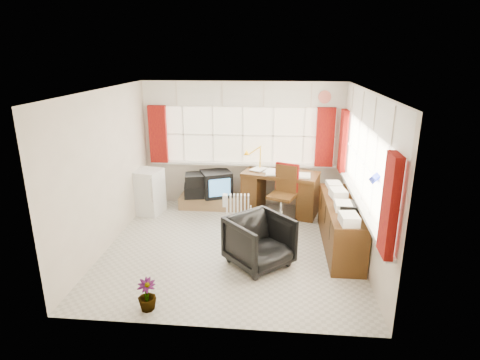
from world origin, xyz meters
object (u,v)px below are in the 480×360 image
object	(u,v)px
crt_tv	(216,184)
mini_fridge	(148,192)
desk_lamp	(260,153)
office_chair	(259,241)
credenza	(340,224)
tv_bench	(215,201)
task_chair	(284,192)
radiator	(238,214)
desk	(280,191)

from	to	relation	value
crt_tv	mini_fridge	size ratio (longest dim) A/B	0.82
desk_lamp	crt_tv	size ratio (longest dim) A/B	0.64
office_chair	credenza	world-z (taller)	credenza
credenza	mini_fridge	xyz separation A→B (m)	(-3.53, 1.12, 0.04)
desk_lamp	office_chair	xyz separation A→B (m)	(0.10, -2.31, -0.76)
tv_bench	crt_tv	bearing A→B (deg)	14.54
desk_lamp	credenza	size ratio (longest dim) A/B	0.23
task_chair	office_chair	xyz separation A→B (m)	(-0.38, -1.66, -0.20)
desk_lamp	radiator	size ratio (longest dim) A/B	0.73
radiator	mini_fridge	size ratio (longest dim) A/B	0.73
task_chair	office_chair	world-z (taller)	task_chair
office_chair	radiator	world-z (taller)	office_chair
task_chair	tv_bench	distance (m)	1.57
task_chair	mini_fridge	size ratio (longest dim) A/B	1.26
office_chair	tv_bench	world-z (taller)	office_chair
office_chair	mini_fridge	bearing A→B (deg)	98.59
mini_fridge	desk	bearing A→B (deg)	5.59
desk_lamp	mini_fridge	bearing A→B (deg)	-167.51
task_chair	radiator	distance (m)	0.96
credenza	desk_lamp	bearing A→B (deg)	130.62
credenza	tv_bench	xyz separation A→B (m)	(-2.28, 1.52, -0.27)
office_chair	radiator	xyz separation A→B (m)	(-0.45, 1.28, -0.12)
task_chair	mini_fridge	world-z (taller)	task_chair
office_chair	credenza	size ratio (longest dim) A/B	0.41
mini_fridge	tv_bench	bearing A→B (deg)	17.60
desk	task_chair	distance (m)	0.45
task_chair	radiator	world-z (taller)	task_chair
desk	crt_tv	bearing A→B (deg)	173.14
credenza	tv_bench	size ratio (longest dim) A/B	1.43
office_chair	credenza	distance (m)	1.45
desk_lamp	crt_tv	distance (m)	1.08
radiator	credenza	world-z (taller)	credenza
mini_fridge	credenza	bearing A→B (deg)	-17.66
desk	tv_bench	xyz separation A→B (m)	(-1.32, 0.15, -0.33)
task_chair	office_chair	distance (m)	1.72
task_chair	crt_tv	world-z (taller)	task_chair
desk_lamp	crt_tv	bearing A→B (deg)	-175.29
credenza	crt_tv	distance (m)	2.72
desk_lamp	crt_tv	xyz separation A→B (m)	(-0.87, -0.07, -0.64)
desk_lamp	task_chair	world-z (taller)	desk_lamp
desk	radiator	world-z (taller)	desk
task_chair	radiator	xyz separation A→B (m)	(-0.82, -0.38, -0.32)
credenza	mini_fridge	size ratio (longest dim) A/B	2.30
tv_bench	crt_tv	size ratio (longest dim) A/B	1.95
desk	mini_fridge	size ratio (longest dim) A/B	1.79
radiator	mini_fridge	distance (m)	1.90
desk	desk_lamp	xyz separation A→B (m)	(-0.41, 0.23, 0.69)
desk	credenza	world-z (taller)	desk
credenza	crt_tv	xyz separation A→B (m)	(-2.24, 1.53, 0.11)
desk	crt_tv	size ratio (longest dim) A/B	2.17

